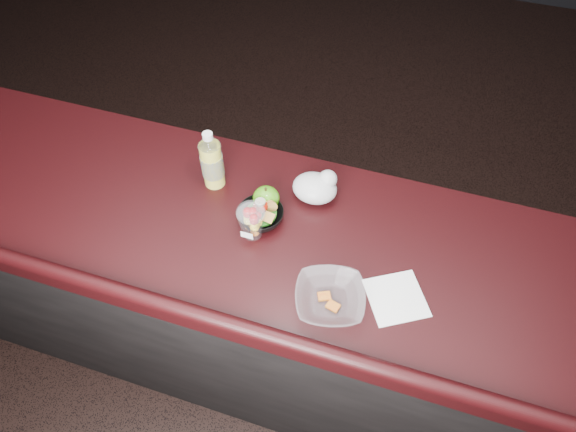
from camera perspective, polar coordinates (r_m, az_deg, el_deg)
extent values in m
plane|color=black|center=(2.47, -5.22, -21.01)|extent=(8.00, 8.00, 0.00)
cube|color=black|center=(2.11, -3.26, -9.69)|extent=(4.00, 0.65, 0.98)
cube|color=black|center=(1.68, -4.04, -1.42)|extent=(4.06, 0.71, 0.04)
cylinder|color=yellow|center=(1.74, -8.40, 5.65)|extent=(0.07, 0.07, 0.18)
cylinder|color=white|center=(1.74, -8.40, 5.65)|extent=(0.07, 0.07, 0.18)
cone|color=white|center=(1.66, -8.82, 8.12)|extent=(0.07, 0.07, 0.03)
cylinder|color=white|center=(1.65, -8.93, 8.77)|extent=(0.03, 0.03, 0.02)
cylinder|color=#072D99|center=(1.74, -8.40, 5.65)|extent=(0.08, 0.08, 0.08)
ellipsoid|color=white|center=(1.57, -4.16, 0.40)|extent=(0.09, 0.09, 0.05)
ellipsoid|color=#41870F|center=(1.68, -2.44, 1.97)|extent=(0.09, 0.09, 0.08)
cylinder|color=black|center=(1.65, -2.50, 2.96)|extent=(0.01, 0.01, 0.01)
ellipsoid|color=silver|center=(1.71, 2.99, 3.11)|extent=(0.15, 0.12, 0.09)
sphere|color=silver|center=(1.69, 4.44, 4.10)|extent=(0.06, 0.06, 0.06)
imported|color=black|center=(1.66, -3.03, 0.05)|extent=(0.17, 0.17, 0.05)
cylinder|color=#0F470C|center=(1.65, -3.05, 0.26)|extent=(0.10, 0.10, 0.01)
ellipsoid|color=red|center=(1.64, -3.07, 1.08)|extent=(0.05, 0.05, 0.04)
cylinder|color=beige|center=(1.63, -3.10, 1.55)|extent=(0.03, 0.03, 0.01)
ellipsoid|color=white|center=(1.64, -4.21, 0.21)|extent=(0.03, 0.03, 0.04)
imported|color=silver|center=(1.50, 4.68, -9.11)|extent=(0.25, 0.25, 0.05)
cube|color=#990F0C|center=(1.51, 4.04, -8.88)|extent=(0.05, 0.04, 0.01)
cube|color=#990F0C|center=(1.50, 5.03, -9.94)|extent=(0.04, 0.04, 0.01)
cube|color=white|center=(1.55, 11.93, -8.89)|extent=(0.22, 0.22, 0.00)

